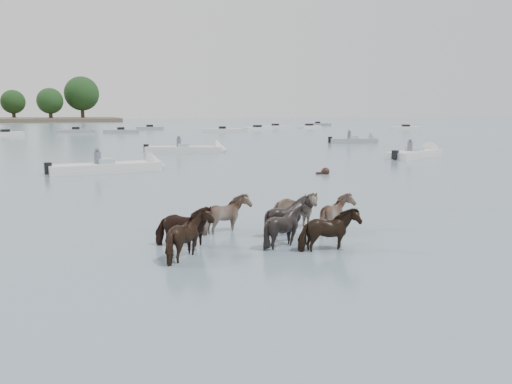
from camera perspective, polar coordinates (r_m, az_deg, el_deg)
name	(u,v)px	position (r m, az deg, el deg)	size (l,w,h in m)	color
ground	(258,269)	(11.22, 0.24, -8.30)	(400.00, 400.00, 0.00)	slate
pony_herd	(267,224)	(13.53, 1.19, -3.44)	(5.85, 3.81, 1.27)	black
swimming_pony	(325,172)	(27.75, 7.37, 2.14)	(0.72, 0.44, 0.44)	black
motorboat_b	(121,167)	(29.62, -14.30, 2.60)	(6.47, 2.49, 1.92)	silver
motorboat_c	(195,150)	(41.60, -6.60, 4.54)	(6.49, 3.48, 1.92)	silver
motorboat_d	(420,154)	(39.32, 17.17, 3.96)	(5.90, 4.06, 1.92)	silver
motorboat_e	(360,141)	(54.12, 11.10, 5.42)	(5.35, 2.61, 1.92)	gray
distant_flotilla	(96,130)	(84.10, -16.76, 6.40)	(103.67, 29.22, 0.93)	gray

